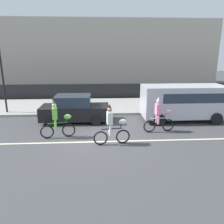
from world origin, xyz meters
name	(u,v)px	position (x,y,z in m)	size (l,w,h in m)	color
ground_plane	(102,138)	(0.00, 0.00, 0.00)	(80.00, 80.00, 0.00)	#424244
road_centre_line	(103,142)	(0.00, -0.50, 0.00)	(36.00, 0.14, 0.01)	beige
sidewalk_curb	(101,106)	(0.00, 6.50, 0.07)	(60.00, 5.00, 0.15)	#9E9B93
fence_line	(101,92)	(0.00, 9.40, 0.70)	(40.00, 0.08, 1.40)	black
building_backdrop	(93,55)	(-0.83, 18.00, 3.82)	(28.00, 8.00, 7.65)	#B2A899
parade_cyclist_lime	(58,121)	(-2.20, 0.19, 0.84)	(1.71, 0.53, 1.92)	black
parade_cyclist_zebra	(112,127)	(0.44, -0.79, 0.84)	(1.71, 0.51, 1.92)	black
parade_cyclist_pink	(160,117)	(3.05, 0.71, 0.84)	(1.72, 0.51, 1.92)	black
parked_van_silver	(184,100)	(5.11, 2.70, 1.28)	(5.00, 2.22, 2.18)	silver
parked_car_black	(75,109)	(-1.63, 2.78, 0.78)	(4.10, 1.92, 1.64)	black
street_lamp_post	(0,55)	(-6.49, 4.75, 3.99)	(0.36, 0.36, 5.86)	black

